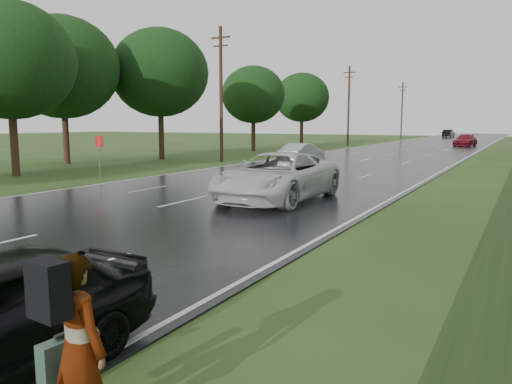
{
  "coord_description": "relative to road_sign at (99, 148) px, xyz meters",
  "views": [
    {
      "loc": [
        11.36,
        -7.06,
        3.02
      ],
      "look_at": [
        5.49,
        3.65,
        1.3
      ],
      "focal_mm": 35.0,
      "sensor_mm": 36.0,
      "label": 1
    }
  ],
  "objects": [
    {
      "name": "road",
      "position": [
        8.5,
        33.0,
        -1.62
      ],
      "size": [
        14.0,
        180.0,
        0.04
      ],
      "primitive_type": "cube",
      "color": "black",
      "rests_on": "ground"
    },
    {
      "name": "edge_stripe_east",
      "position": [
        15.25,
        33.0,
        -1.6
      ],
      "size": [
        0.12,
        180.0,
        0.01
      ],
      "primitive_type": "cube",
      "color": "silver",
      "rests_on": "road"
    },
    {
      "name": "edge_stripe_west",
      "position": [
        1.75,
        33.0,
        -1.6
      ],
      "size": [
        0.12,
        180.0,
        0.01
      ],
      "primitive_type": "cube",
      "color": "silver",
      "rests_on": "road"
    },
    {
      "name": "center_line",
      "position": [
        8.5,
        33.0,
        -1.6
      ],
      "size": [
        0.12,
        180.0,
        0.01
      ],
      "primitive_type": "cube",
      "color": "silver",
      "rests_on": "road"
    },
    {
      "name": "road_sign",
      "position": [
        0.0,
        0.0,
        0.0
      ],
      "size": [
        0.5,
        0.06,
        2.3
      ],
      "color": "slate",
      "rests_on": "ground"
    },
    {
      "name": "utility_pole_mid",
      "position": [
        -0.7,
        13.0,
        3.55
      ],
      "size": [
        1.6,
        0.26,
        10.0
      ],
      "color": "#372116",
      "rests_on": "ground"
    },
    {
      "name": "utility_pole_far",
      "position": [
        -0.7,
        43.0,
        3.55
      ],
      "size": [
        1.6,
        0.26,
        10.0
      ],
      "color": "#372116",
      "rests_on": "ground"
    },
    {
      "name": "utility_pole_distant",
      "position": [
        -0.7,
        73.0,
        3.55
      ],
      "size": [
        1.6,
        0.26,
        10.0
      ],
      "color": "#372116",
      "rests_on": "ground"
    },
    {
      "name": "tree_west_b",
      "position": [
        -5.5,
        -1.0,
        4.73
      ],
      "size": [
        7.2,
        7.2,
        9.62
      ],
      "color": "#372116",
      "rests_on": "ground"
    },
    {
      "name": "tree_west_c",
      "position": [
        -6.5,
        13.0,
        5.27
      ],
      "size": [
        7.8,
        7.8,
        10.43
      ],
      "color": "#372116",
      "rests_on": "ground"
    },
    {
      "name": "tree_west_d",
      "position": [
        -5.7,
        27.0,
        4.18
      ],
      "size": [
        6.6,
        6.6,
        8.8
      ],
      "color": "#372116",
      "rests_on": "ground"
    },
    {
      "name": "tree_west_e",
      "position": [
        -9.5,
        6.0,
        5.19
      ],
      "size": [
        8.0,
        8.0,
        10.44
      ],
      "color": "#372116",
      "rests_on": "ground"
    },
    {
      "name": "tree_west_f",
      "position": [
        -6.3,
        41.0,
        4.49
      ],
      "size": [
        7.0,
        7.0,
        9.29
      ],
      "color": "#372116",
      "rests_on": "ground"
    },
    {
      "name": "pedestrian",
      "position": [
        16.26,
        -16.01,
        -0.69
      ],
      "size": [
        0.85,
        0.8,
        1.84
      ],
      "rotation": [
        0.0,
        0.0,
        3.04
      ],
      "color": "#A5998C",
      "rests_on": "ground"
    },
    {
      "name": "white_pickup",
      "position": [
        11.5,
        -2.09,
        -0.69
      ],
      "size": [
        3.08,
        6.59,
        1.82
      ],
      "primitive_type": "imported",
      "rotation": [
        0.0,
        0.0,
        0.01
      ],
      "color": "silver",
      "rests_on": "road"
    },
    {
      "name": "silver_sedan",
      "position": [
        5.73,
        13.54,
        -0.85
      ],
      "size": [
        1.82,
        4.63,
        1.5
      ],
      "primitive_type": "imported",
      "rotation": [
        0.0,
        0.0,
        3.09
      ],
      "color": "#93969B",
      "rests_on": "road"
    },
    {
      "name": "far_car_red",
      "position": [
        12.81,
        47.89,
        -0.87
      ],
      "size": [
        2.66,
        5.24,
        1.46
      ],
      "primitive_type": "imported",
      "rotation": [
        0.0,
        0.0,
        -0.13
      ],
      "color": "maroon",
      "rests_on": "road"
    },
    {
      "name": "far_car_dark",
      "position": [
        5.8,
        84.84,
        -0.85
      ],
      "size": [
        1.84,
        4.67,
        1.51
      ],
      "primitive_type": "imported",
      "rotation": [
        0.0,
        0.0,
        3.09
      ],
      "color": "black",
      "rests_on": "road"
    }
  ]
}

